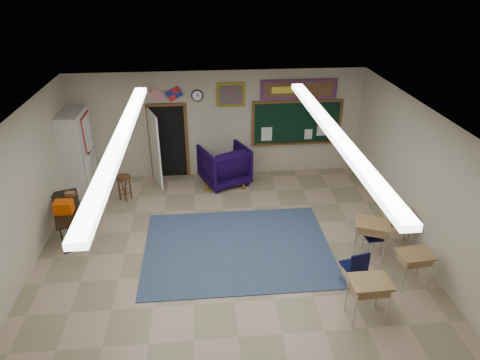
{
  "coord_description": "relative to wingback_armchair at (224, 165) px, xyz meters",
  "views": [
    {
      "loc": [
        -0.44,
        -6.73,
        5.58
      ],
      "look_at": [
        0.32,
        1.5,
        1.3
      ],
      "focal_mm": 32.0,
      "sensor_mm": 36.0,
      "label": 1
    }
  ],
  "objects": [
    {
      "name": "floor",
      "position": [
        -0.11,
        -3.92,
        -0.54
      ],
      "size": [
        9.0,
        9.0,
        0.0
      ],
      "primitive_type": "plane",
      "color": "tan",
      "rests_on": "ground"
    },
    {
      "name": "back_wall",
      "position": [
        -0.11,
        0.58,
        0.96
      ],
      "size": [
        8.0,
        0.04,
        3.0
      ],
      "primitive_type": "cube",
      "color": "#B3AA91",
      "rests_on": "floor"
    },
    {
      "name": "left_wall",
      "position": [
        -4.11,
        -3.92,
        0.96
      ],
      "size": [
        0.04,
        9.0,
        3.0
      ],
      "primitive_type": "cube",
      "color": "#B3AA91",
      "rests_on": "floor"
    },
    {
      "name": "right_wall",
      "position": [
        3.89,
        -3.92,
        0.96
      ],
      "size": [
        0.04,
        9.0,
        3.0
      ],
      "primitive_type": "cube",
      "color": "#B3AA91",
      "rests_on": "floor"
    },
    {
      "name": "ceiling",
      "position": [
        -0.11,
        -3.92,
        2.46
      ],
      "size": [
        8.0,
        9.0,
        0.04
      ],
      "primitive_type": "cube",
      "color": "silver",
      "rests_on": "back_wall"
    },
    {
      "name": "area_rug",
      "position": [
        0.09,
        -3.12,
        -0.53
      ],
      "size": [
        4.0,
        3.0,
        0.02
      ],
      "primitive_type": "cube",
      "color": "#344563",
      "rests_on": "floor"
    },
    {
      "name": "fluorescent_strips",
      "position": [
        -0.11,
        -3.92,
        2.4
      ],
      "size": [
        3.86,
        6.0,
        0.1
      ],
      "primitive_type": null,
      "color": "white",
      "rests_on": "ceiling"
    },
    {
      "name": "doorway",
      "position": [
        -1.61,
        0.43,
        0.51
      ],
      "size": [
        1.1,
        0.89,
        2.16
      ],
      "color": "black",
      "rests_on": "back_wall"
    },
    {
      "name": "chalkboard",
      "position": [
        2.09,
        0.54,
        0.92
      ],
      "size": [
        2.55,
        0.14,
        1.3
      ],
      "color": "brown",
      "rests_on": "back_wall"
    },
    {
      "name": "bulletin_board",
      "position": [
        2.09,
        0.55,
        1.91
      ],
      "size": [
        2.1,
        0.05,
        0.55
      ],
      "color": "#A41F0E",
      "rests_on": "back_wall"
    },
    {
      "name": "framed_art_print",
      "position": [
        0.24,
        0.55,
        1.81
      ],
      "size": [
        0.75,
        0.05,
        0.65
      ],
      "color": "olive",
      "rests_on": "back_wall"
    },
    {
      "name": "wall_clock",
      "position": [
        -0.66,
        0.55,
        1.81
      ],
      "size": [
        0.32,
        0.05,
        0.32
      ],
      "color": "black",
      "rests_on": "back_wall"
    },
    {
      "name": "wall_flags",
      "position": [
        -1.51,
        0.52,
        1.94
      ],
      "size": [
        1.16,
        0.06,
        0.7
      ],
      "primitive_type": null,
      "color": "red",
      "rests_on": "back_wall"
    },
    {
      "name": "storage_cabinet",
      "position": [
        -3.82,
        -0.07,
        0.55
      ],
      "size": [
        0.59,
        1.25,
        2.2
      ],
      "color": "silver",
      "rests_on": "floor"
    },
    {
      "name": "wingback_armchair",
      "position": [
        0.0,
        0.0,
        0.0
      ],
      "size": [
        1.53,
        1.55,
        1.09
      ],
      "primitive_type": "imported",
      "rotation": [
        0.0,
        0.0,
        3.53
      ],
      "color": "black",
      "rests_on": "floor"
    },
    {
      "name": "student_chair_reading",
      "position": [
        -0.4,
        0.01,
        -0.19
      ],
      "size": [
        0.49,
        0.49,
        0.71
      ],
      "primitive_type": null,
      "rotation": [
        0.0,
        0.0,
        3.75
      ],
      "color": "black",
      "rests_on": "floor"
    },
    {
      "name": "student_chair_desk_a",
      "position": [
        2.17,
        -4.48,
        -0.12
      ],
      "size": [
        0.49,
        0.49,
        0.84
      ],
      "primitive_type": null,
      "rotation": [
        0.0,
        0.0,
        3.34
      ],
      "color": "black",
      "rests_on": "floor"
    },
    {
      "name": "student_chair_desk_b",
      "position": [
        2.93,
        -3.49,
        -0.19
      ],
      "size": [
        0.38,
        0.38,
        0.7
      ],
      "primitive_type": null,
      "rotation": [
        0.0,
        0.0,
        0.08
      ],
      "color": "black",
      "rests_on": "floor"
    },
    {
      "name": "student_desk_front_left",
      "position": [
        2.82,
        -3.62,
        -0.08
      ],
      "size": [
        0.83,
        0.74,
        0.82
      ],
      "rotation": [
        0.0,
        0.0,
        -0.39
      ],
      "color": "#9E7849",
      "rests_on": "floor"
    },
    {
      "name": "student_desk_front_right",
      "position": [
        3.49,
        -3.33,
        -0.08
      ],
      "size": [
        0.76,
        0.62,
        0.82
      ],
      "rotation": [
        0.0,
        0.0,
        -0.17
      ],
      "color": "#9E7849",
      "rests_on": "floor"
    },
    {
      "name": "student_desk_back_left",
      "position": [
        2.12,
        -5.33,
        -0.09
      ],
      "size": [
        0.69,
        0.52,
        0.82
      ],
      "rotation": [
        0.0,
        0.0,
        0.02
      ],
      "color": "#9E7849",
      "rests_on": "floor"
    },
    {
      "name": "student_desk_back_right",
      "position": [
        3.28,
        -4.59,
        -0.13
      ],
      "size": [
        0.66,
        0.52,
        0.75
      ],
      "rotation": [
        0.0,
        0.0,
        0.09
      ],
      "color": "#9E7849",
      "rests_on": "floor"
    },
    {
      "name": "folding_table",
      "position": [
        -3.63,
        -2.2,
        -0.16
      ],
      "size": [
        1.09,
        1.79,
        0.96
      ],
      "rotation": [
        0.0,
        0.0,
        0.34
      ],
      "color": "black",
      "rests_on": "floor"
    },
    {
      "name": "wooden_stool",
      "position": [
        -2.63,
        -0.7,
        -0.2
      ],
      "size": [
        0.37,
        0.37,
        0.66
      ],
      "color": "#4D3317",
      "rests_on": "floor"
    }
  ]
}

